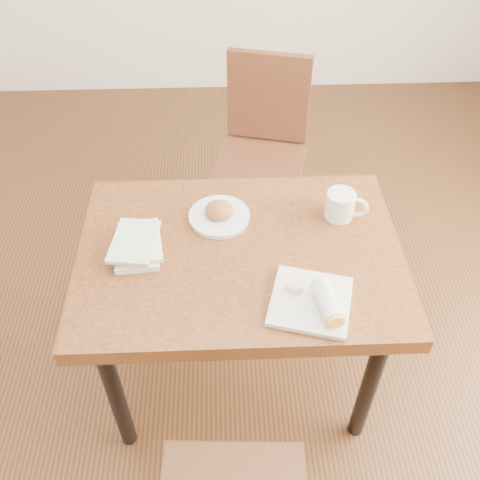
{
  "coord_description": "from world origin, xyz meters",
  "views": [
    {
      "loc": [
        -0.05,
        -1.27,
        2.06
      ],
      "look_at": [
        0.0,
        0.0,
        0.8
      ],
      "focal_mm": 40.0,
      "sensor_mm": 36.0,
      "label": 1
    }
  ],
  "objects_px": {
    "chair_far": "(263,141)",
    "coffee_mug": "(342,205)",
    "table": "(240,268)",
    "book_stack": "(137,245)",
    "plate_burrito": "(316,301)",
    "plate_scone": "(219,214)"
  },
  "relations": [
    {
      "from": "chair_far",
      "to": "coffee_mug",
      "type": "distance_m",
      "value": 0.86
    },
    {
      "from": "table",
      "to": "chair_far",
      "type": "xyz_separation_m",
      "value": [
        0.15,
        0.95,
        -0.11
      ]
    },
    {
      "from": "table",
      "to": "plate_burrito",
      "type": "distance_m",
      "value": 0.35
    },
    {
      "from": "table",
      "to": "coffee_mug",
      "type": "xyz_separation_m",
      "value": [
        0.37,
        0.16,
        0.14
      ]
    },
    {
      "from": "coffee_mug",
      "to": "plate_burrito",
      "type": "height_order",
      "value": "coffee_mug"
    },
    {
      "from": "plate_scone",
      "to": "coffee_mug",
      "type": "height_order",
      "value": "coffee_mug"
    },
    {
      "from": "plate_scone",
      "to": "plate_burrito",
      "type": "relative_size",
      "value": 0.75
    },
    {
      "from": "table",
      "to": "coffee_mug",
      "type": "height_order",
      "value": "coffee_mug"
    },
    {
      "from": "chair_far",
      "to": "book_stack",
      "type": "relative_size",
      "value": 4.02
    },
    {
      "from": "plate_burrito",
      "to": "chair_far",
      "type": "bearing_deg",
      "value": 93.26
    },
    {
      "from": "book_stack",
      "to": "plate_scone",
      "type": "bearing_deg",
      "value": 28.04
    },
    {
      "from": "table",
      "to": "plate_burrito",
      "type": "relative_size",
      "value": 3.72
    },
    {
      "from": "coffee_mug",
      "to": "book_stack",
      "type": "relative_size",
      "value": 0.64
    },
    {
      "from": "coffee_mug",
      "to": "plate_burrito",
      "type": "bearing_deg",
      "value": -109.92
    },
    {
      "from": "table",
      "to": "book_stack",
      "type": "xyz_separation_m",
      "value": [
        -0.35,
        0.01,
        0.12
      ]
    },
    {
      "from": "chair_far",
      "to": "plate_burrito",
      "type": "bearing_deg",
      "value": -86.74
    },
    {
      "from": "coffee_mug",
      "to": "plate_scone",
      "type": "bearing_deg",
      "value": 179.64
    },
    {
      "from": "table",
      "to": "book_stack",
      "type": "bearing_deg",
      "value": 177.58
    },
    {
      "from": "table",
      "to": "coffee_mug",
      "type": "bearing_deg",
      "value": 23.41
    },
    {
      "from": "plate_scone",
      "to": "book_stack",
      "type": "xyz_separation_m",
      "value": [
        -0.28,
        -0.15,
        0.01
      ]
    },
    {
      "from": "plate_burrito",
      "to": "coffee_mug",
      "type": "bearing_deg",
      "value": 70.08
    },
    {
      "from": "chair_far",
      "to": "book_stack",
      "type": "bearing_deg",
      "value": -118.26
    }
  ]
}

